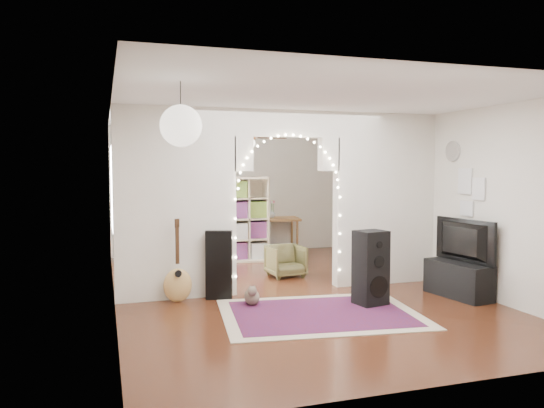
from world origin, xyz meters
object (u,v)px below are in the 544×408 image
object	(u,v)px
media_console	(458,280)
dining_table	(271,221)
dining_chair_left	(286,261)
floor_speaker	(371,268)
dining_chair_right	(354,265)
bookcase	(227,219)
acoustic_guitar	(178,272)

from	to	relation	value
media_console	dining_table	bearing A→B (deg)	97.82
dining_table	dining_chair_left	size ratio (longest dim) A/B	2.22
floor_speaker	dining_chair_right	world-z (taller)	floor_speaker
bookcase	dining_chair_right	size ratio (longest dim) A/B	3.20
bookcase	dining_chair_left	distance (m)	1.94
dining_table	dining_chair_right	bearing A→B (deg)	-72.55
floor_speaker	dining_chair_left	xyz separation A→B (m)	(-0.49, 2.09, -0.23)
dining_chair_left	floor_speaker	bearing A→B (deg)	-81.35
media_console	dining_chair_left	distance (m)	2.81
bookcase	dining_table	xyz separation A→B (m)	(1.17, 0.82, -0.15)
acoustic_guitar	bookcase	distance (m)	3.24
floor_speaker	dining_table	xyz separation A→B (m)	(0.07, 4.66, 0.18)
bookcase	floor_speaker	bearing A→B (deg)	-60.30
floor_speaker	dining_chair_right	bearing A→B (deg)	60.18
floor_speaker	dining_chair_right	xyz separation A→B (m)	(0.51, 1.53, -0.27)
media_console	dining_table	distance (m)	4.86
floor_speaker	acoustic_guitar	bearing A→B (deg)	148.01
dining_chair_left	dining_chair_right	bearing A→B (deg)	-33.76
dining_table	acoustic_guitar	bearing A→B (deg)	-114.76
dining_table	dining_chair_left	distance (m)	2.66
acoustic_guitar	dining_chair_right	bearing A→B (deg)	-12.52
acoustic_guitar	bookcase	world-z (taller)	bookcase
floor_speaker	dining_chair_left	distance (m)	2.16
bookcase	acoustic_guitar	bearing A→B (deg)	-101.30
media_console	bookcase	size ratio (longest dim) A/B	0.60
dining_chair_left	dining_chair_right	distance (m)	1.15
acoustic_guitar	dining_table	xyz separation A→B (m)	(2.53, 3.73, 0.25)
dining_chair_left	dining_chair_right	world-z (taller)	dining_chair_left
media_console	bookcase	distance (m)	4.61
acoustic_guitar	dining_chair_right	world-z (taller)	acoustic_guitar
bookcase	dining_chair_right	world-z (taller)	bookcase
acoustic_guitar	media_console	xyz separation A→B (m)	(3.87, -0.92, -0.18)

